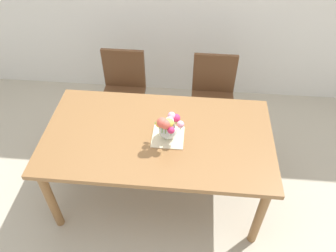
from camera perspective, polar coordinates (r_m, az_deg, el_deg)
name	(u,v)px	position (r m, az deg, el deg)	size (l,w,h in m)	color
ground_plane	(160,190)	(3.11, -1.48, -11.06)	(12.00, 12.00, 0.00)	#B7AD99
dining_table	(158,142)	(2.60, -1.75, -2.73)	(1.78, 0.98, 0.74)	olive
chair_left	(123,89)	(3.37, -7.74, 6.45)	(0.42, 0.42, 0.90)	brown
chair_right	(213,94)	(3.30, 7.79, 5.57)	(0.42, 0.42, 0.90)	brown
placemat	(168,137)	(2.52, 0.00, -1.90)	(0.24, 0.24, 0.01)	beige
flower_vase	(168,126)	(2.40, 0.06, -0.01)	(0.22, 0.20, 0.26)	silver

